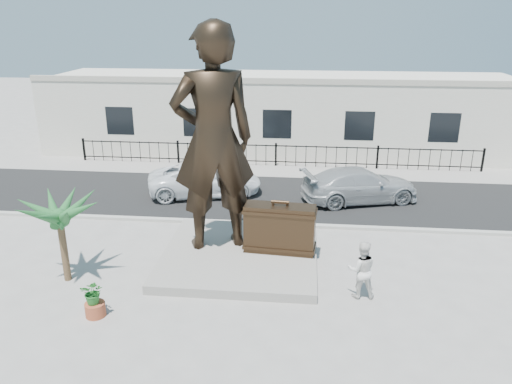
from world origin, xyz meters
TOP-DOWN VIEW (x-y plane):
  - ground at (0.00, 0.00)m, footprint 100.00×100.00m
  - street at (0.00, 8.00)m, footprint 40.00×7.00m
  - curb at (0.00, 4.50)m, footprint 40.00×0.25m
  - far_sidewalk at (0.00, 12.00)m, footprint 40.00×2.50m
  - plinth at (-0.50, 1.50)m, footprint 5.20×5.20m
  - fence at (0.00, 12.80)m, footprint 22.00×0.10m
  - building at (0.00, 17.00)m, footprint 28.00×7.00m
  - statue at (-1.41, 2.02)m, footprint 3.20×2.64m
  - suitcase at (0.84, 1.69)m, footprint 2.41×0.95m
  - tourist at (3.37, -0.50)m, footprint 0.90×0.73m
  - car_white at (-2.97, 7.86)m, footprint 5.57×3.54m
  - car_silver at (4.09, 7.67)m, footprint 5.58×3.53m
  - worker at (-3.68, 11.90)m, footprint 1.13×0.76m
  - palm_tree at (-5.75, -0.43)m, footprint 1.80×1.80m
  - planter at (-4.06, -2.28)m, footprint 0.56×0.56m
  - shrub at (-4.06, -2.28)m, footprint 0.64×0.56m

SIDE VIEW (x-z plane):
  - ground at x=0.00m, z-range 0.00..0.00m
  - palm_tree at x=-5.75m, z-range -1.60..1.60m
  - street at x=0.00m, z-range 0.00..0.01m
  - far_sidewalk at x=0.00m, z-range 0.00..0.02m
  - curb at x=0.00m, z-range 0.00..0.12m
  - plinth at x=-0.50m, z-range 0.00..0.30m
  - planter at x=-4.06m, z-range 0.00..0.40m
  - fence at x=0.00m, z-range 0.00..1.20m
  - car_white at x=-2.97m, z-range 0.01..1.44m
  - shrub at x=-4.06m, z-range 0.40..1.10m
  - car_silver at x=4.09m, z-range 0.01..1.52m
  - worker at x=-3.68m, z-range 0.02..1.64m
  - tourist at x=3.37m, z-range 0.00..1.78m
  - suitcase at x=0.84m, z-range 0.30..1.96m
  - building at x=0.00m, z-range 0.00..4.40m
  - statue at x=-1.41m, z-range 0.30..7.84m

